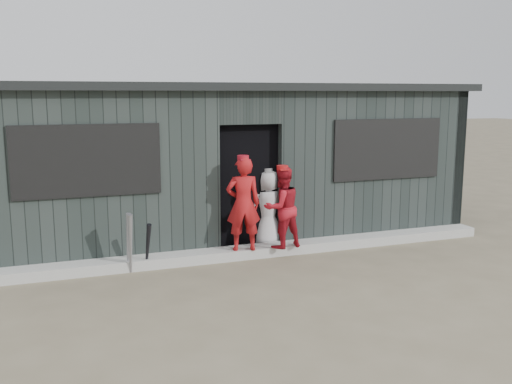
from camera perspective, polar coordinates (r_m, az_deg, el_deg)
name	(u,v)px	position (r m, az deg, el deg)	size (l,w,h in m)	color
ground	(306,295)	(7.21, 5.03, -10.18)	(80.00, 80.00, 0.00)	brown
curb	(256,251)	(8.78, -0.05, -5.94)	(8.00, 0.36, 0.15)	#A7A7A2
bat_left	(128,243)	(8.08, -12.65, -4.95)	(0.07, 0.07, 0.87)	#929199
bat_mid	(130,244)	(8.00, -12.44, -5.09)	(0.07, 0.07, 0.87)	gray
bat_right	(148,247)	(8.15, -10.78, -5.38)	(0.07, 0.07, 0.70)	black
player_red_left	(243,204)	(8.43, -1.29, -1.21)	(0.51, 0.33, 1.40)	#A91417
player_red_right	(282,208)	(8.59, 2.62, -1.57)	(0.60, 0.47, 1.23)	#A81420
player_grey_back	(267,209)	(9.11, 1.14, -1.72)	(0.62, 0.41, 1.27)	silver
dugout	(223,161)	(10.12, -3.34, 3.15)	(8.30, 3.30, 2.62)	black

